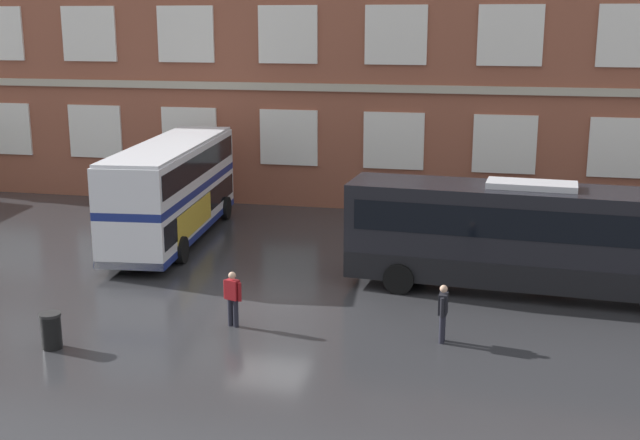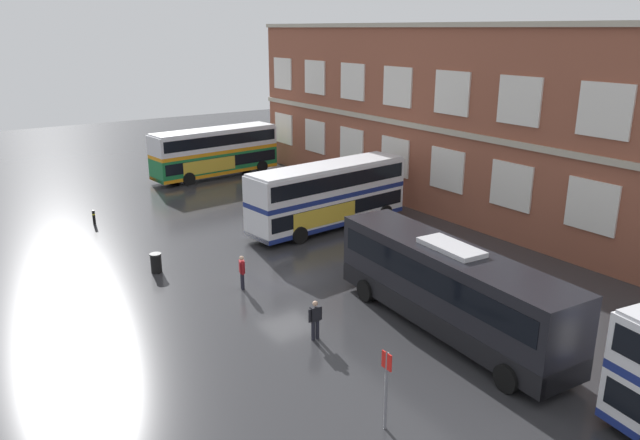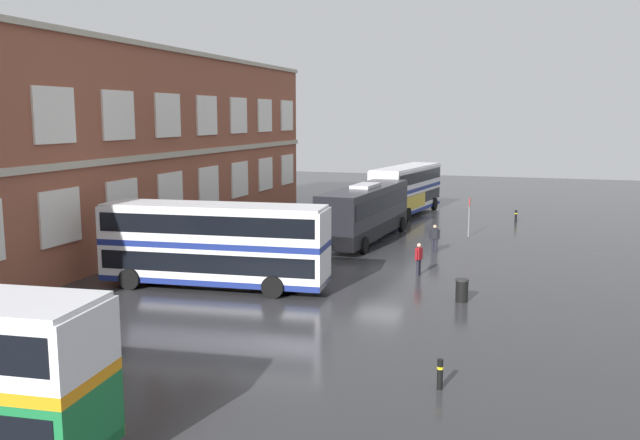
{
  "view_description": "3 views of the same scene",
  "coord_description": "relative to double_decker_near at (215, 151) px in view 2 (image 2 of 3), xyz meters",
  "views": [
    {
      "loc": [
        7.1,
        -24.15,
        8.91
      ],
      "look_at": [
        1.25,
        2.09,
        2.34
      ],
      "focal_mm": 45.89,
      "sensor_mm": 36.0,
      "label": 1
    },
    {
      "loc": [
        24.38,
        -14.55,
        12.14
      ],
      "look_at": [
        -1.22,
        2.86,
        2.41
      ],
      "focal_mm": 34.42,
      "sensor_mm": 36.0,
      "label": 2
    },
    {
      "loc": [
        -34.53,
        -8.0,
        8.25
      ],
      "look_at": [
        -1.31,
        2.92,
        2.8
      ],
      "focal_mm": 37.6,
      "sensor_mm": 36.0,
      "label": 3
    }
  ],
  "objects": [
    {
      "name": "ground_plane",
      "position": [
        22.94,
        -4.89,
        -2.15
      ],
      "size": [
        120.0,
        120.0,
        0.0
      ],
      "primitive_type": "plane",
      "color": "#2B2B2D"
    },
    {
      "name": "brick_terminal_building",
      "position": [
        22.54,
        11.09,
        3.94
      ],
      "size": [
        51.08,
        8.19,
        12.47
      ],
      "color": "brown",
      "rests_on": "ground"
    },
    {
      "name": "double_decker_near",
      "position": [
        0.0,
        0.0,
        0.0
      ],
      "size": [
        3.71,
        11.2,
        4.07
      ],
      "color": "#197038",
      "rests_on": "ground"
    },
    {
      "name": "double_decker_middle",
      "position": [
        16.91,
        -0.15,
        0.0
      ],
      "size": [
        3.67,
        11.2,
        4.07
      ],
      "color": "silver",
      "rests_on": "ground"
    },
    {
      "name": "touring_coach",
      "position": [
        31.1,
        -4.02,
        -0.24
      ],
      "size": [
        12.14,
        3.51,
        3.8
      ],
      "color": "black",
      "rests_on": "ground"
    },
    {
      "name": "waiting_passenger",
      "position": [
        22.48,
        -9.11,
        -1.22
      ],
      "size": [
        0.63,
        0.35,
        1.7
      ],
      "color": "black",
      "rests_on": "ground"
    },
    {
      "name": "second_passenger",
      "position": [
        28.69,
        -9.01,
        -1.22
      ],
      "size": [
        0.26,
        0.63,
        1.7
      ],
      "color": "black",
      "rests_on": "ground"
    },
    {
      "name": "bus_stand_flag",
      "position": [
        34.78,
        -10.43,
        -0.51
      ],
      "size": [
        0.44,
        0.1,
        2.7
      ],
      "color": "slate",
      "rests_on": "ground"
    },
    {
      "name": "station_litter_bin",
      "position": [
        18.08,
        -11.84,
        -1.63
      ],
      "size": [
        0.6,
        0.6,
        1.03
      ],
      "color": "black",
      "rests_on": "ground"
    },
    {
      "name": "safety_bollard_west",
      "position": [
        7.96,
        -12.31,
        -1.66
      ],
      "size": [
        0.19,
        0.19,
        0.95
      ],
      "color": "black",
      "rests_on": "ground"
    }
  ]
}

